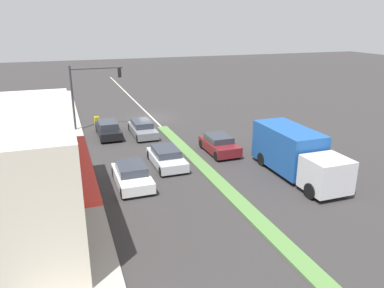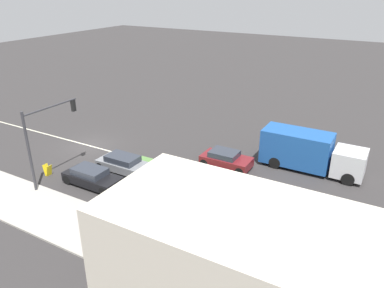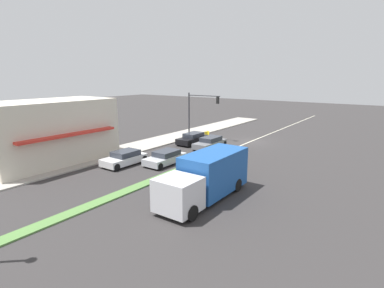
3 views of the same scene
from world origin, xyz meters
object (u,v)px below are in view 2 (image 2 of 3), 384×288
(delivery_truck, at_px, (308,151))
(van_white, at_px, (228,221))
(pedestrian, at_px, (150,247))
(sedan_silver, at_px, (214,189))
(warning_aframe_sign, at_px, (48,170))
(suv_black, at_px, (92,177))
(suv_grey, at_px, (125,164))
(sedan_maroon, at_px, (226,159))
(traffic_signal_main, at_px, (44,131))

(delivery_truck, relative_size, van_white, 1.85)
(pedestrian, xyz_separation_m, sedan_silver, (-7.26, -0.05, -0.39))
(warning_aframe_sign, relative_size, suv_black, 0.20)
(pedestrian, distance_m, van_white, 5.01)
(delivery_truck, xyz_separation_m, suv_grey, (7.20, -11.80, -0.87))
(pedestrian, distance_m, sedan_maroon, 11.73)
(warning_aframe_sign, bearing_deg, suv_black, 97.95)
(sedan_silver, height_order, van_white, van_white)
(delivery_truck, bearing_deg, pedestrian, -16.42)
(sedan_maroon, height_order, suv_black, sedan_maroon)
(pedestrian, bearing_deg, sedan_silver, -179.60)
(suv_black, xyz_separation_m, suv_grey, (-2.80, 0.63, -0.03))
(warning_aframe_sign, height_order, suv_grey, suv_grey)
(pedestrian, xyz_separation_m, sedan_maroon, (-11.66, -1.22, -0.33))
(van_white, bearing_deg, pedestrian, -26.87)
(traffic_signal_main, height_order, suv_grey, traffic_signal_main)
(suv_black, bearing_deg, delivery_truck, 128.81)
(warning_aframe_sign, relative_size, suv_grey, 0.19)
(warning_aframe_sign, distance_m, delivery_truck, 19.45)
(sedan_silver, xyz_separation_m, suv_grey, (0.00, -7.49, 0.01))
(delivery_truck, relative_size, suv_grey, 1.69)
(suv_grey, bearing_deg, traffic_signal_main, -40.88)
(traffic_signal_main, relative_size, delivery_truck, 0.75)
(delivery_truck, bearing_deg, sedan_silver, -30.91)
(sedan_silver, bearing_deg, suv_grey, -90.00)
(sedan_maroon, xyz_separation_m, suv_grey, (4.40, -6.32, -0.04))
(pedestrian, height_order, suv_grey, pedestrian)
(traffic_signal_main, xyz_separation_m, suv_grey, (-3.92, 3.40, -3.30))
(sedan_silver, height_order, suv_black, suv_black)
(traffic_signal_main, height_order, van_white, traffic_signal_main)
(traffic_signal_main, distance_m, sedan_silver, 12.04)
(pedestrian, bearing_deg, van_white, 153.13)
(sedan_maroon, height_order, van_white, sedan_maroon)
(traffic_signal_main, distance_m, delivery_truck, 18.99)
(warning_aframe_sign, relative_size, sedan_silver, 0.20)
(warning_aframe_sign, bearing_deg, delivery_truck, 122.87)
(warning_aframe_sign, xyz_separation_m, van_white, (-0.54, 14.32, 0.18))
(suv_grey, bearing_deg, sedan_silver, 90.00)
(warning_aframe_sign, height_order, sedan_silver, sedan_silver)
(sedan_maroon, relative_size, suv_grey, 0.86)
(sedan_silver, bearing_deg, sedan_maroon, -165.08)
(sedan_maroon, relative_size, van_white, 0.94)
(pedestrian, height_order, sedan_maroon, pedestrian)
(traffic_signal_main, xyz_separation_m, pedestrian, (3.33, 10.94, -2.93))
(sedan_silver, bearing_deg, traffic_signal_main, -70.18)
(suv_black, bearing_deg, suv_grey, 167.36)
(delivery_truck, bearing_deg, suv_black, -51.19)
(van_white, bearing_deg, warning_aframe_sign, -87.83)
(suv_black, bearing_deg, pedestrian, 61.38)
(van_white, bearing_deg, suv_grey, -105.94)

